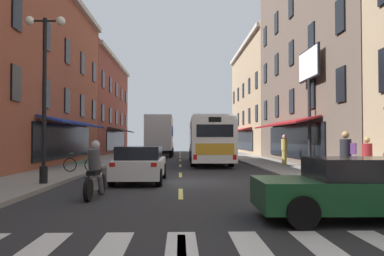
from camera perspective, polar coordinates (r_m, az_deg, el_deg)
The scene contains 17 objects.
ground_plane at distance 15.94m, azimuth -1.66°, elevation -7.90°, with size 34.80×80.00×0.10m, color #28282B.
lane_centre_dashes at distance 15.69m, azimuth -1.66°, elevation -7.80°, with size 0.14×73.90×0.01m.
crosswalk_near at distance 6.09m, azimuth -1.50°, elevation -17.72°, with size 7.10×2.80×0.01m.
sidewalk_left at distance 16.98m, azimuth -22.15°, elevation -6.99°, with size 3.00×80.00×0.14m, color gray.
sidewalk_right at distance 17.00m, azimuth 18.81°, elevation -7.02°, with size 3.00×80.00×0.14m, color gray.
billboard_sign at distance 22.78m, azimuth 16.50°, elevation 7.19°, with size 0.40×3.20×6.52m.
transit_bus at distance 27.55m, azimuth 2.45°, elevation -1.71°, with size 2.75×11.14×3.15m.
box_truck at distance 38.04m, azimuth -4.63°, elevation -1.18°, with size 2.51×7.62×3.86m.
sedan_near at distance 15.81m, azimuth -7.49°, elevation -5.15°, with size 1.95×4.34×1.41m.
sedan_mid at distance 9.11m, azimuth 23.24°, elevation -7.93°, with size 4.35×2.01×1.30m.
sedan_far at distance 46.49m, azimuth -3.92°, elevation -2.80°, with size 1.99×4.76×1.44m.
motorcycle_rider at distance 11.80m, azimuth -13.77°, elevation -6.36°, with size 0.62×2.07×1.66m.
bicycle_near at distance 19.68m, azimuth -15.73°, elevation -5.03°, with size 1.71×0.48×0.91m.
pedestrian_near at distance 13.83m, azimuth 21.33°, elevation -3.94°, with size 0.52×0.46×1.81m.
pedestrian_mid at distance 24.54m, azimuth 13.14°, elevation -2.99°, with size 0.36×0.36×1.83m.
pedestrian_far at distance 15.63m, azimuth 23.90°, elevation -4.11°, with size 0.36×0.36×1.64m.
street_lamp_twin at distance 15.01m, azimuth -20.48°, elevation 5.02°, with size 1.42×0.32×5.93m.
Camera 1 is at (-0.03, -15.85, 1.69)m, focal length 37.05 mm.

